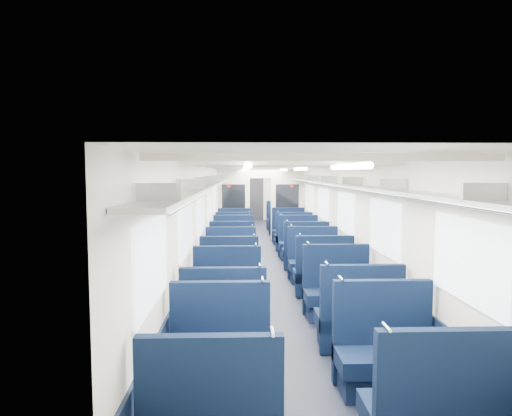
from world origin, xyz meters
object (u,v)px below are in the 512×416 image
Objects in this scene: bulkhead at (260,202)px; seat_14 at (233,245)px; seat_13 at (305,254)px; seat_6 at (227,298)px; seat_17 at (293,238)px; seat_20 at (236,225)px; seat_22 at (236,221)px; seat_10 at (231,265)px; seat_4 at (224,327)px; seat_16 at (234,238)px; seat_7 at (337,295)px; seat_9 at (323,276)px; seat_18 at (235,233)px; seat_19 at (289,232)px; seat_5 at (358,322)px; seat_15 at (299,245)px; end_door at (255,198)px; seat_11 at (314,264)px; seat_8 at (229,277)px; seat_12 at (232,253)px; seat_21 at (283,225)px; seat_23 at (280,221)px; seat_2 at (220,360)px.

bulkhead reaches higher than seat_14.
bulkhead is 2.47× the size of seat_13.
seat_6 is at bearing -95.92° from bulkhead.
seat_17 and seat_20 have the same top height.
seat_13 is 6.82m from seat_22.
seat_4 is at bearing -90.00° from seat_10.
seat_16 is at bearing -90.00° from seat_20.
seat_7 is at bearing -70.32° from seat_14.
seat_9 is at bearing 56.47° from seat_4.
seat_19 is (1.66, 0.20, 0.00)m from seat_18.
seat_14 is at bearing 105.82° from seat_5.
seat_5 is 5.79m from seat_15.
seat_7 is 1.00× the size of seat_14.
end_door is 8.01m from seat_16.
seat_9 is 1.00× the size of seat_15.
seat_10 and seat_11 have the same top height.
bulkhead is at bearing 82.97° from seat_8.
seat_14 is at bearing 90.00° from seat_4.
seat_5 and seat_14 have the same top height.
seat_4 and seat_22 have the same top height.
seat_6 and seat_17 have the same top height.
seat_17 is at bearing 32.44° from seat_14.
seat_4 and seat_13 have the same top height.
seat_7 is (1.66, 1.31, 0.00)m from seat_4.
seat_6 and seat_7 have the same top height.
seat_12 is at bearing 175.47° from seat_13.
seat_21 is at bearing 90.00° from seat_17.
bulkhead reaches higher than seat_4.
seat_14 and seat_20 have the same top height.
seat_12 is 1.00× the size of seat_22.
seat_18 is at bearing 90.00° from seat_6.
seat_11 is at bearing 64.83° from seat_4.
seat_9 is 1.00× the size of seat_14.
seat_16 is 3.47m from seat_21.
seat_13 is at bearing -90.00° from seat_19.
seat_14 and seat_23 have the same top height.
seat_17 and seat_22 have the same top height.
seat_6 and seat_19 have the same top height.
seat_19 is (0.00, 2.40, 0.00)m from seat_15.
seat_18 is 1.00× the size of seat_19.
seat_6 is 2.30m from seat_10.
seat_14 is at bearing 109.68° from seat_7.
seat_11 is at bearing 90.00° from seat_5.
seat_8 is at bearing 90.00° from seat_2.
seat_22 is (-1.66, 6.62, 0.00)m from seat_13.
seat_4 is at bearing -103.32° from seat_17.
seat_7 is 3.37m from seat_13.
seat_5 is 1.00× the size of seat_20.
seat_21 is at bearing 79.47° from seat_6.
seat_2 and seat_5 have the same top height.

